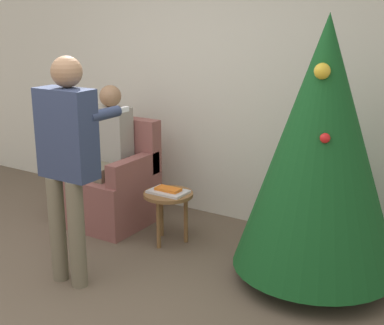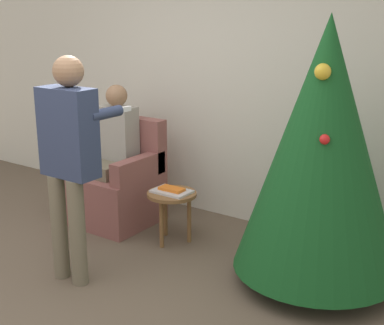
# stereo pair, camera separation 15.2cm
# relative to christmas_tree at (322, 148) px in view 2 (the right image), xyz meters

# --- Properties ---
(ground_plane) EXTENTS (14.00, 14.00, 0.00)m
(ground_plane) POSITION_rel_christmas_tree_xyz_m (-1.36, -1.42, -1.03)
(ground_plane) COLOR brown
(wall_back) EXTENTS (8.00, 0.06, 2.70)m
(wall_back) POSITION_rel_christmas_tree_xyz_m (-1.36, 0.81, 0.32)
(wall_back) COLOR beige
(wall_back) RESTS_ON ground_plane
(christmas_tree) EXTENTS (1.20, 1.20, 1.94)m
(christmas_tree) POSITION_rel_christmas_tree_xyz_m (0.00, 0.00, 0.00)
(christmas_tree) COLOR brown
(christmas_tree) RESTS_ON ground_plane
(armchair) EXTENTS (0.77, 0.70, 0.98)m
(armchair) POSITION_rel_christmas_tree_xyz_m (-2.04, 0.08, -0.69)
(armchair) COLOR brown
(armchair) RESTS_ON ground_plane
(person_seated) EXTENTS (0.36, 0.46, 1.30)m
(person_seated) POSITION_rel_christmas_tree_xyz_m (-2.04, 0.06, -0.31)
(person_seated) COLOR #6B604C
(person_seated) RESTS_ON ground_plane
(person_standing) EXTENTS (0.44, 0.57, 1.66)m
(person_standing) POSITION_rel_christmas_tree_xyz_m (-1.51, -0.95, -0.04)
(person_standing) COLOR #6B604C
(person_standing) RESTS_ON ground_plane
(side_stool) EXTENTS (0.43, 0.43, 0.45)m
(side_stool) POSITION_rel_christmas_tree_xyz_m (-1.30, -0.02, -0.65)
(side_stool) COLOR brown
(side_stool) RESTS_ON ground_plane
(laptop) EXTENTS (0.32, 0.22, 0.02)m
(laptop) POSITION_rel_christmas_tree_xyz_m (-1.30, -0.02, -0.57)
(laptop) COLOR silver
(laptop) RESTS_ON side_stool
(book) EXTENTS (0.22, 0.11, 0.02)m
(book) POSITION_rel_christmas_tree_xyz_m (-1.30, -0.02, -0.55)
(book) COLOR orange
(book) RESTS_ON laptop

